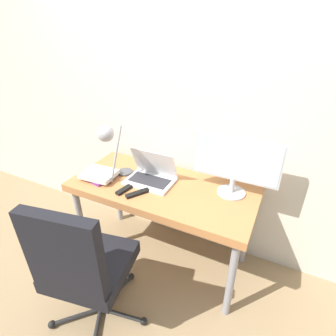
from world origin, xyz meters
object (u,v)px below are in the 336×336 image
at_px(laptop, 151,175).
at_px(monitor, 235,163).
at_px(desk_lamp, 109,140).
at_px(book_stack, 99,175).
at_px(office_chair, 82,265).

bearing_deg(laptop, monitor, 10.61).
distance_m(monitor, desk_lamp, 0.87).
height_order(laptop, book_stack, laptop).
xyz_separation_m(monitor, desk_lamp, (-0.83, -0.25, 0.10)).
bearing_deg(laptop, book_stack, -159.06).
bearing_deg(monitor, laptop, -169.39).
bearing_deg(office_chair, monitor, 53.42).
height_order(office_chair, book_stack, office_chair).
bearing_deg(office_chair, book_stack, 118.98).
bearing_deg(office_chair, laptop, 86.53).
relative_size(desk_lamp, office_chair, 0.45).
height_order(laptop, desk_lamp, desk_lamp).
height_order(desk_lamp, book_stack, desk_lamp).
height_order(monitor, desk_lamp, desk_lamp).
bearing_deg(desk_lamp, book_stack, -177.07).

